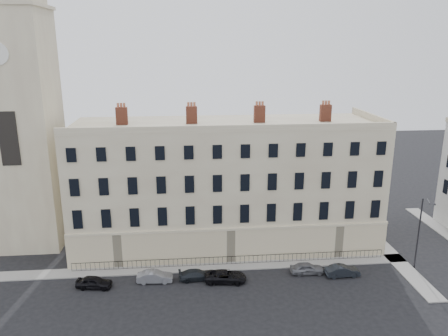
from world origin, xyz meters
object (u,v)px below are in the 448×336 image
at_px(car_c, 197,275).
at_px(car_d, 226,276).
at_px(car_f, 342,271).
at_px(streetlamp, 420,230).
at_px(car_a, 94,282).
at_px(car_e, 307,268).
at_px(car_b, 155,277).

distance_m(car_c, car_d, 3.09).
xyz_separation_m(car_f, streetlamp, (8.68, 0.91, 3.92)).
bearing_deg(car_a, car_d, -81.68).
distance_m(car_e, car_f, 3.71).
relative_size(car_a, car_f, 0.98).
distance_m(car_a, car_c, 10.45).
height_order(car_b, car_e, car_e).
distance_m(car_d, car_e, 8.98).
height_order(car_a, car_f, car_a).
bearing_deg(car_a, car_c, -77.77).
distance_m(car_f, streetlamp, 9.57).
bearing_deg(car_d, car_a, 96.07).
xyz_separation_m(car_a, car_c, (10.43, 0.65, -0.07)).
xyz_separation_m(car_c, car_f, (15.54, -0.76, 0.07)).
height_order(car_e, streetlamp, streetlamp).
height_order(car_b, car_c, car_b).
bearing_deg(car_c, car_b, 86.65).
relative_size(car_e, car_f, 0.99).
bearing_deg(car_d, streetlamp, -81.22).
distance_m(car_a, car_f, 25.97).
bearing_deg(car_c, streetlamp, -94.27).
relative_size(car_f, streetlamp, 0.45).
xyz_separation_m(car_a, car_f, (25.97, -0.11, -0.01)).
xyz_separation_m(car_c, car_d, (3.01, -0.73, 0.06)).
bearing_deg(car_b, car_f, -89.44).
bearing_deg(car_e, car_c, 91.71).
relative_size(car_a, car_b, 0.99).
bearing_deg(car_c, car_a, 88.95).
height_order(car_c, car_d, car_d).
bearing_deg(car_e, car_d, 96.55).
relative_size(car_b, car_d, 0.85).
xyz_separation_m(car_a, car_b, (6.08, 0.55, -0.01)).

